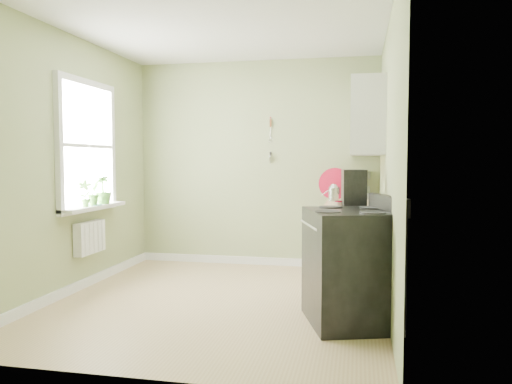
% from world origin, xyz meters
% --- Properties ---
extents(floor, '(3.20, 3.60, 0.02)m').
position_xyz_m(floor, '(0.00, 0.00, -0.01)').
color(floor, tan).
rests_on(floor, ground).
extents(ceiling, '(3.20, 3.60, 0.02)m').
position_xyz_m(ceiling, '(0.00, 0.00, 2.71)').
color(ceiling, white).
rests_on(ceiling, wall_back).
extents(wall_back, '(3.20, 0.02, 2.70)m').
position_xyz_m(wall_back, '(0.00, 1.81, 1.35)').
color(wall_back, '#9AA570').
rests_on(wall_back, floor).
extents(wall_left, '(0.02, 3.60, 2.70)m').
position_xyz_m(wall_left, '(-1.61, 0.00, 1.35)').
color(wall_left, '#9AA570').
rests_on(wall_left, floor).
extents(wall_right, '(0.02, 3.60, 2.70)m').
position_xyz_m(wall_right, '(1.61, 0.00, 1.35)').
color(wall_right, '#9AA570').
rests_on(wall_right, floor).
extents(base_cabinets, '(0.60, 1.60, 0.87)m').
position_xyz_m(base_cabinets, '(1.30, 1.00, 0.43)').
color(base_cabinets, white).
rests_on(base_cabinets, floor).
extents(countertop, '(0.64, 1.60, 0.04)m').
position_xyz_m(countertop, '(1.29, 1.00, 0.89)').
color(countertop, '#D5B982').
rests_on(countertop, base_cabinets).
extents(upper_cabinets, '(0.35, 1.40, 0.80)m').
position_xyz_m(upper_cabinets, '(1.43, 1.10, 1.85)').
color(upper_cabinets, white).
rests_on(upper_cabinets, wall_right).
extents(window, '(0.06, 1.14, 1.44)m').
position_xyz_m(window, '(-1.58, 0.30, 1.55)').
color(window, white).
rests_on(window, wall_left).
extents(window_sill, '(0.18, 1.14, 0.04)m').
position_xyz_m(window_sill, '(-1.51, 0.30, 0.88)').
color(window_sill, white).
rests_on(window_sill, wall_left).
extents(radiator, '(0.12, 0.50, 0.35)m').
position_xyz_m(radiator, '(-1.54, 0.25, 0.55)').
color(radiator, white).
rests_on(radiator, wall_left).
extents(wall_utensils, '(0.02, 0.14, 0.58)m').
position_xyz_m(wall_utensils, '(0.20, 1.78, 1.56)').
color(wall_utensils, '#D5B982').
rests_on(wall_utensils, wall_back).
extents(stove, '(0.91, 0.96, 1.10)m').
position_xyz_m(stove, '(1.28, -0.42, 0.49)').
color(stove, black).
rests_on(stove, floor).
extents(stand_mixer, '(0.26, 0.34, 0.38)m').
position_xyz_m(stand_mixer, '(1.40, 1.74, 1.07)').
color(stand_mixer, '#B2B2B7').
rests_on(stand_mixer, countertop).
extents(kettle, '(0.20, 0.12, 0.20)m').
position_xyz_m(kettle, '(1.05, 1.26, 1.01)').
color(kettle, silver).
rests_on(kettle, countertop).
extents(coffee_maker, '(0.25, 0.27, 0.39)m').
position_xyz_m(coffee_maker, '(1.29, 0.30, 1.10)').
color(coffee_maker, black).
rests_on(coffee_maker, countertop).
extents(red_tray, '(0.39, 0.07, 0.39)m').
position_xyz_m(red_tray, '(1.05, 1.52, 1.11)').
color(red_tray, maroon).
rests_on(red_tray, countertop).
extents(jar, '(0.08, 0.08, 0.08)m').
position_xyz_m(jar, '(1.15, 0.30, 0.95)').
color(jar, beige).
rests_on(jar, countertop).
extents(plant_a, '(0.18, 0.16, 0.29)m').
position_xyz_m(plant_a, '(-1.50, 0.10, 1.05)').
color(plant_a, '#467E2D').
rests_on(plant_a, window_sill).
extents(plant_b, '(0.16, 0.18, 0.27)m').
position_xyz_m(plant_b, '(-1.50, 0.28, 1.04)').
color(plant_b, '#467E2D').
rests_on(plant_b, window_sill).
extents(plant_c, '(0.24, 0.24, 0.32)m').
position_xyz_m(plant_c, '(-1.50, 0.50, 1.06)').
color(plant_c, '#467E2D').
rests_on(plant_c, window_sill).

